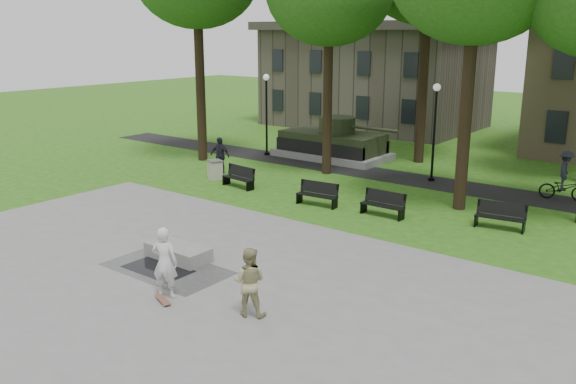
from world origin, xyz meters
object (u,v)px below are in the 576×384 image
at_px(concrete_block, 178,252).
at_px(skateboarder, 165,262).
at_px(friend_watching, 249,282).
at_px(park_bench_0, 239,176).
at_px(cyclist, 565,180).
at_px(trash_bin, 215,170).

xyz_separation_m(concrete_block, skateboarder, (1.91, -2.18, 0.78)).
distance_m(friend_watching, park_bench_0, 13.46).
relative_size(concrete_block, skateboarder, 1.09).
bearing_deg(cyclist, skateboarder, 148.89).
relative_size(concrete_block, park_bench_0, 1.20).
xyz_separation_m(cyclist, trash_bin, (-14.67, -6.53, -0.41)).
bearing_deg(park_bench_0, cyclist, 35.58).
distance_m(concrete_block, friend_watching, 4.79).
bearing_deg(park_bench_0, friend_watching, -39.99).
xyz_separation_m(skateboarder, cyclist, (5.96, 17.33, -0.13)).
distance_m(concrete_block, park_bench_0, 9.48).
bearing_deg(concrete_block, cyclist, 62.56).
height_order(concrete_block, friend_watching, friend_watching).
bearing_deg(friend_watching, park_bench_0, -71.59).
distance_m(friend_watching, cyclist, 17.11).
relative_size(skateboarder, trash_bin, 2.10).
distance_m(cyclist, trash_bin, 16.06).
height_order(skateboarder, trash_bin, skateboarder).
height_order(concrete_block, skateboarder, skateboarder).
xyz_separation_m(concrete_block, trash_bin, (-6.80, 8.63, 0.24)).
distance_m(skateboarder, friend_watching, 2.62).
bearing_deg(skateboarder, park_bench_0, -80.04).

